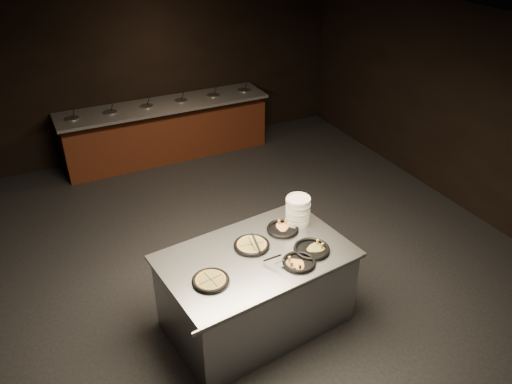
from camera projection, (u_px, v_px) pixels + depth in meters
room at (254, 166)px, 5.75m from camera, size 7.02×8.02×2.92m
salad_bar at (167, 134)px, 9.01m from camera, size 3.70×0.83×1.18m
serving_counter at (256, 290)px, 5.41m from camera, size 2.08×1.47×0.94m
plate_stack at (298, 211)px, 5.58m from camera, size 0.27×0.27×0.33m
pan_veggie_whole at (211, 280)px, 4.78m from camera, size 0.37×0.37×0.04m
pan_cheese_whole at (252, 245)px, 5.27m from camera, size 0.38×0.38×0.04m
pan_cheese_slices_a at (283, 229)px, 5.53m from camera, size 0.36×0.36×0.04m
pan_cheese_slices_b at (299, 262)px, 5.02m from camera, size 0.35×0.35×0.04m
pan_veggie_slices at (312, 249)px, 5.21m from camera, size 0.38×0.38×0.04m
server_left at (254, 242)px, 5.22m from camera, size 0.10×0.32×0.15m
server_right at (277, 260)px, 4.97m from camera, size 0.27×0.20×0.15m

